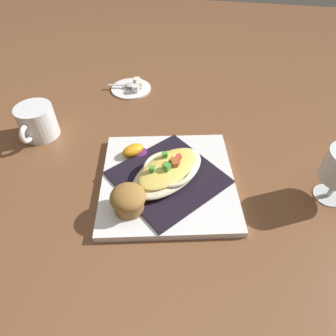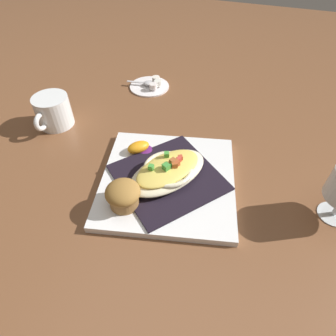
# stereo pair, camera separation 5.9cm
# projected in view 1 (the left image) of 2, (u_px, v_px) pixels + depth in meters

# --- Properties ---
(ground_plane) EXTENTS (2.60, 2.60, 0.00)m
(ground_plane) POSITION_uv_depth(u_px,v_px,m) (168.00, 183.00, 0.62)
(ground_plane) COLOR brown
(square_plate) EXTENTS (0.33, 0.33, 0.02)m
(square_plate) POSITION_uv_depth(u_px,v_px,m) (168.00, 180.00, 0.62)
(square_plate) COLOR white
(square_plate) RESTS_ON ground_plane
(folded_napkin) EXTENTS (0.28, 0.28, 0.00)m
(folded_napkin) POSITION_uv_depth(u_px,v_px,m) (168.00, 177.00, 0.61)
(folded_napkin) COLOR black
(folded_napkin) RESTS_ON square_plate
(gratin_dish) EXTENTS (0.18, 0.21, 0.05)m
(gratin_dish) POSITION_uv_depth(u_px,v_px,m) (168.00, 170.00, 0.60)
(gratin_dish) COLOR beige
(gratin_dish) RESTS_ON folded_napkin
(muffin) EXTENTS (0.07, 0.07, 0.05)m
(muffin) POSITION_uv_depth(u_px,v_px,m) (128.00, 200.00, 0.54)
(muffin) COLOR olive
(muffin) RESTS_ON square_plate
(orange_garnish) EXTENTS (0.07, 0.06, 0.02)m
(orange_garnish) POSITION_uv_depth(u_px,v_px,m) (134.00, 151.00, 0.66)
(orange_garnish) COLOR #5D206C
(orange_garnish) RESTS_ON square_plate
(coffee_mug) EXTENTS (0.09, 0.12, 0.08)m
(coffee_mug) POSITION_uv_depth(u_px,v_px,m) (38.00, 123.00, 0.71)
(coffee_mug) COLOR white
(coffee_mug) RESTS_ON ground_plane
(creamer_saucer) EXTENTS (0.12, 0.12, 0.01)m
(creamer_saucer) POSITION_uv_depth(u_px,v_px,m) (131.00, 88.00, 0.89)
(creamer_saucer) COLOR white
(creamer_saucer) RESTS_ON ground_plane
(spoon) EXTENTS (0.09, 0.03, 0.01)m
(spoon) POSITION_uv_depth(u_px,v_px,m) (129.00, 85.00, 0.88)
(spoon) COLOR silver
(spoon) RESTS_ON creamer_saucer
(creamer_cup_0) EXTENTS (0.02, 0.02, 0.02)m
(creamer_cup_0) POSITION_uv_depth(u_px,v_px,m) (135.00, 88.00, 0.87)
(creamer_cup_0) COLOR white
(creamer_cup_0) RESTS_ON creamer_saucer
(creamer_cup_1) EXTENTS (0.02, 0.02, 0.02)m
(creamer_cup_1) POSITION_uv_depth(u_px,v_px,m) (140.00, 84.00, 0.88)
(creamer_cup_1) COLOR white
(creamer_cup_1) RESTS_ON creamer_saucer
(creamer_cup_2) EXTENTS (0.02, 0.02, 0.02)m
(creamer_cup_2) POSITION_uv_depth(u_px,v_px,m) (137.00, 81.00, 0.90)
(creamer_cup_2) COLOR white
(creamer_cup_2) RESTS_ON creamer_saucer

